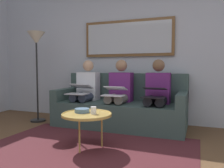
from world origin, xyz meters
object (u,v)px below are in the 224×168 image
at_px(framed_mirror, 128,38).
at_px(laptop_black, 154,92).
at_px(laptop_white, 114,91).
at_px(person_right, 86,90).
at_px(person_left, 157,92).
at_px(standing_lamp, 36,48).
at_px(couch, 121,108).
at_px(coffee_table, 87,115).
at_px(person_middle, 119,91).
at_px(cup, 93,110).
at_px(laptop_silver, 80,89).
at_px(bowl, 82,110).

height_order(framed_mirror, laptop_black, framed_mirror).
relative_size(laptop_white, person_right, 0.31).
xyz_separation_m(person_left, standing_lamp, (2.19, 0.20, 0.76)).
distance_m(couch, person_left, 0.71).
bearing_deg(laptop_black, person_left, -90.00).
distance_m(coffee_table, laptop_black, 1.14).
bearing_deg(standing_lamp, person_middle, -172.69).
bearing_deg(person_middle, person_right, 0.00).
bearing_deg(coffee_table, cup, -166.02).
xyz_separation_m(laptop_black, laptop_white, (0.64, -0.00, -0.01)).
distance_m(couch, cup, 1.21).
xyz_separation_m(person_middle, laptop_white, (0.00, 0.24, 0.02)).
relative_size(coffee_table, laptop_black, 1.73).
bearing_deg(laptop_white, laptop_black, 179.97).
bearing_deg(couch, cup, 92.64).
bearing_deg(cup, laptop_silver, -52.30).
bearing_deg(laptop_black, bowl, 48.11).
xyz_separation_m(framed_mirror, bowl, (0.12, 1.55, -1.09)).
relative_size(framed_mirror, person_left, 1.49).
distance_m(cup, laptop_black, 1.07).
bearing_deg(cup, laptop_white, -86.43).
bearing_deg(coffee_table, standing_lamp, -31.96).
bearing_deg(standing_lamp, coffee_table, 148.04).
relative_size(coffee_table, person_right, 0.55).
bearing_deg(laptop_black, framed_mirror, -47.63).
relative_size(couch, cup, 24.44).
height_order(cup, person_left, person_left).
bearing_deg(standing_lamp, couch, -170.20).
bearing_deg(couch, bowl, 83.99).
xyz_separation_m(couch, person_right, (0.64, 0.07, 0.30)).
xyz_separation_m(couch, coffee_table, (0.03, 1.22, 0.11)).
height_order(cup, standing_lamp, standing_lamp).
height_order(coffee_table, laptop_black, laptop_black).
bearing_deg(cup, coffee_table, 13.98).
bearing_deg(bowl, laptop_silver, -59.13).
relative_size(cup, person_middle, 0.08).
bearing_deg(person_middle, bowl, 83.61).
bearing_deg(coffee_table, laptop_silver, -56.33).
bearing_deg(laptop_silver, person_left, -169.86).
bearing_deg(standing_lamp, framed_mirror, -157.07).
bearing_deg(laptop_black, standing_lamp, -1.20).
bearing_deg(laptop_white, person_middle, -90.00).
height_order(coffee_table, standing_lamp, standing_lamp).
distance_m(bowl, laptop_silver, 1.02).
bearing_deg(person_right, bowl, 115.30).
bearing_deg(person_middle, laptop_black, 159.08).
xyz_separation_m(cup, standing_lamp, (1.61, -0.93, 0.89)).
distance_m(bowl, standing_lamp, 1.92).
distance_m(framed_mirror, laptop_black, 1.32).
bearing_deg(couch, standing_lamp, 9.80).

